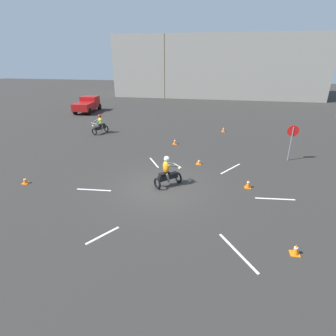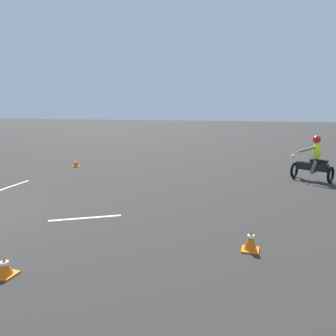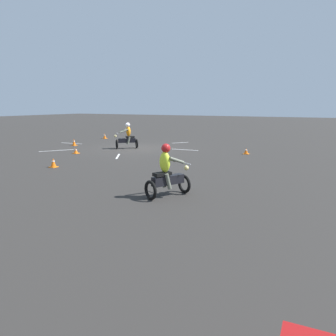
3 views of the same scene
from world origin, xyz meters
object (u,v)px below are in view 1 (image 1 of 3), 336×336
object	(u,v)px
utility_pole_far	(165,67)
traffic_cone_near_right	(175,142)
stop_sign	(292,136)
traffic_cone_near_left	(25,181)
pickup_truck	(87,104)
motorcycle_rider_background	(100,125)
motorcycle_rider_foreground	(167,173)
traffic_cone_far_center	(199,162)
traffic_cone_mid_left	(223,130)
traffic_cone_far_right	(248,184)
traffic_cone_mid_center	(296,250)

from	to	relation	value
utility_pole_far	traffic_cone_near_right	bearing A→B (deg)	-76.99
stop_sign	traffic_cone_near_left	world-z (taller)	stop_sign
pickup_truck	stop_sign	bearing A→B (deg)	-34.27
motorcycle_rider_background	traffic_cone_near_left	xyz separation A→B (m)	(0.08, -9.90, -0.56)
motorcycle_rider_foreground	traffic_cone_near_right	size ratio (longest dim) A/B	3.95
stop_sign	traffic_cone_far_center	bearing A→B (deg)	-162.77
traffic_cone_far_center	stop_sign	bearing A→B (deg)	17.23
traffic_cone_mid_left	traffic_cone_far_right	world-z (taller)	traffic_cone_far_right
traffic_cone_mid_center	traffic_cone_far_center	world-z (taller)	traffic_cone_mid_center
pickup_truck	traffic_cone_near_right	size ratio (longest dim) A/B	10.04
traffic_cone_near_left	traffic_cone_mid_left	world-z (taller)	traffic_cone_mid_left
motorcycle_rider_background	pickup_truck	distance (m)	10.08
stop_sign	traffic_cone_near_right	distance (m)	8.11
motorcycle_rider_foreground	motorcycle_rider_background	xyz separation A→B (m)	(-7.56, 8.78, 0.00)
traffic_cone_near_right	traffic_cone_mid_center	size ratio (longest dim) A/B	1.05
pickup_truck	traffic_cone_near_left	xyz separation A→B (m)	(5.48, -18.42, -0.76)
traffic_cone_mid_center	traffic_cone_far_right	bearing A→B (deg)	103.30
traffic_cone_mid_center	traffic_cone_mid_left	size ratio (longest dim) A/B	0.91
stop_sign	utility_pole_far	xyz separation A→B (m)	(-13.03, 24.87, 2.97)
stop_sign	utility_pole_far	world-z (taller)	utility_pole_far
traffic_cone_near_left	motorcycle_rider_foreground	bearing A→B (deg)	8.49
motorcycle_rider_foreground	traffic_cone_mid_center	world-z (taller)	motorcycle_rider_foreground
motorcycle_rider_background	traffic_cone_mid_center	xyz separation A→B (m)	(12.79, -13.03, -0.53)
motorcycle_rider_foreground	traffic_cone_near_left	world-z (taller)	motorcycle_rider_foreground
traffic_cone_mid_center	motorcycle_rider_foreground	bearing A→B (deg)	140.93
traffic_cone_far_center	traffic_cone_mid_left	bearing A→B (deg)	78.78
stop_sign	traffic_cone_mid_left	world-z (taller)	stop_sign
utility_pole_far	pickup_truck	bearing A→B (deg)	-118.89
motorcycle_rider_foreground	traffic_cone_mid_center	bearing A→B (deg)	7.18
traffic_cone_near_right	traffic_cone_far_right	world-z (taller)	traffic_cone_far_right
motorcycle_rider_foreground	traffic_cone_far_center	size ratio (longest dim) A/B	5.19
traffic_cone_far_right	traffic_cone_far_center	size ratio (longest dim) A/B	1.45
traffic_cone_mid_left	traffic_cone_near_right	bearing A→B (deg)	-130.77
pickup_truck	traffic_cone_mid_center	distance (m)	28.20
traffic_cone_far_center	pickup_truck	bearing A→B (deg)	135.58
traffic_cone_far_center	traffic_cone_near_right	bearing A→B (deg)	119.75
stop_sign	traffic_cone_mid_center	distance (m)	9.52
motorcycle_rider_background	traffic_cone_near_left	size ratio (longest dim) A/B	4.84
motorcycle_rider_foreground	stop_sign	xyz separation A→B (m)	(7.02, 5.00, 0.91)
stop_sign	traffic_cone_mid_left	distance (m)	7.56
traffic_cone_mid_center	utility_pole_far	size ratio (longest dim) A/B	0.04
traffic_cone_near_right	traffic_cone_mid_left	xyz separation A→B (m)	(3.69, 4.28, 0.01)
motorcycle_rider_background	traffic_cone_near_left	world-z (taller)	motorcycle_rider_background
motorcycle_rider_background	traffic_cone_mid_left	world-z (taller)	motorcycle_rider_background
motorcycle_rider_foreground	utility_pole_far	world-z (taller)	utility_pole_far
motorcycle_rider_background	traffic_cone_mid_center	bearing A→B (deg)	160.41
traffic_cone_near_left	traffic_cone_mid_left	xyz separation A→B (m)	(10.44, 12.34, 0.05)
traffic_cone_far_right	utility_pole_far	xyz separation A→B (m)	(-10.12, 29.34, 4.38)
motorcycle_rider_background	motorcycle_rider_foreground	bearing A→B (deg)	156.65
traffic_cone_near_left	traffic_cone_near_right	distance (m)	10.51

